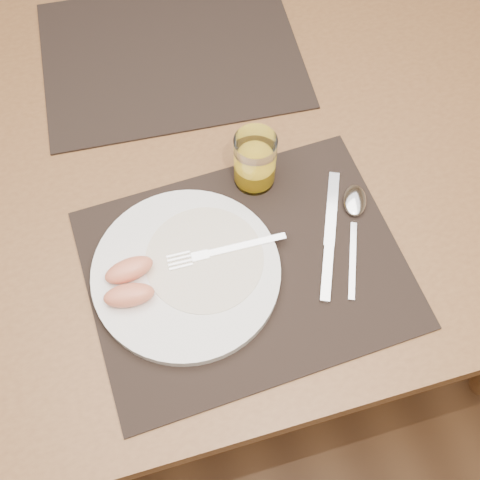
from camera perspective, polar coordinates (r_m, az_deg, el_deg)
name	(u,v)px	position (r m, az deg, el deg)	size (l,w,h in m)	color
ground	(211,317)	(1.65, -2.72, -7.31)	(5.00, 5.00, 0.00)	brown
table	(195,182)	(1.05, -4.26, 5.46)	(1.40, 0.90, 0.75)	brown
placemat_near	(246,268)	(0.87, 0.56, -2.71)	(0.45, 0.35, 0.00)	black
placemat_far	(171,54)	(1.12, -6.56, 17.12)	(0.45, 0.35, 0.00)	black
plate	(186,273)	(0.86, -5.12, -3.09)	(0.27, 0.27, 0.02)	white
plate_dressing	(205,259)	(0.86, -3.38, -1.77)	(0.17, 0.17, 0.00)	white
fork	(217,252)	(0.86, -2.24, -1.15)	(0.17, 0.02, 0.00)	silver
knife	(329,245)	(0.89, 8.44, -0.48)	(0.10, 0.21, 0.01)	silver
spoon	(354,209)	(0.93, 10.80, 2.90)	(0.09, 0.18, 0.01)	silver
juice_glass	(255,163)	(0.91, 1.41, 7.34)	(0.06, 0.06, 0.10)	white
grapefruit_wedges	(129,282)	(0.84, -10.48, -3.97)	(0.08, 0.08, 0.03)	#E4825D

